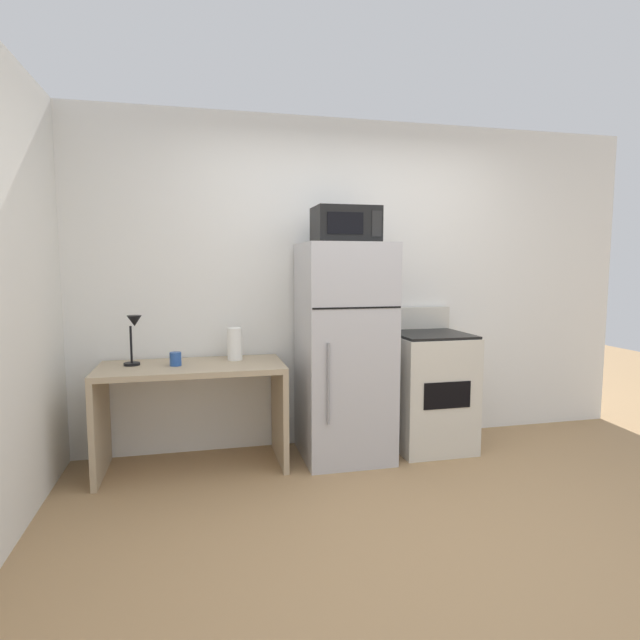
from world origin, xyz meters
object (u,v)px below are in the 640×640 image
Objects in this scene: desk at (193,395)px; coffee_mug at (176,359)px; desk_lamp at (134,332)px; oven_range at (429,389)px; paper_towel_roll at (235,344)px; microwave at (345,225)px; refrigerator at (344,351)px.

coffee_mug is at bearing -174.05° from desk.
oven_range is at bearing -1.42° from desk_lamp.
coffee_mug is 0.09× the size of oven_range.
desk_lamp is 3.72× the size of coffee_mug.
oven_range is at bearing 0.23° from desk.
desk is 13.56× the size of coffee_mug.
paper_towel_roll is 0.52× the size of microwave.
microwave reaches higher than paper_towel_roll.
coffee_mug is (0.28, -0.07, -0.19)m from desk_lamp.
desk is at bearing -9.14° from desk_lamp.
oven_range is (1.52, -0.11, -0.40)m from paper_towel_roll.
desk_lamp is 0.77× the size of microwave.
coffee_mug is 1.55m from microwave.
coffee_mug is at bearing 178.50° from microwave.
desk is at bearing 177.77° from microwave.
coffee_mug is 0.06× the size of refrigerator.
refrigerator reaches higher than desk.
oven_range reaches higher than coffee_mug.
paper_towel_roll is 1.20m from microwave.
microwave reaches higher than desk.
oven_range is (1.83, 0.01, -0.07)m from desk.
refrigerator is at bearing -177.63° from oven_range.
desk_lamp is at bearing 176.77° from refrigerator.
oven_range is at bearing -4.20° from paper_towel_roll.
microwave is at bearing -1.50° from coffee_mug.
desk is at bearing -179.77° from oven_range.
coffee_mug is at bearing -179.45° from oven_range.
desk_lamp is at bearing 175.97° from microwave.
paper_towel_roll is 0.82m from refrigerator.
coffee_mug is at bearing 179.49° from refrigerator.
coffee_mug is 0.21× the size of microwave.
coffee_mug is (-0.11, -0.01, 0.26)m from desk.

